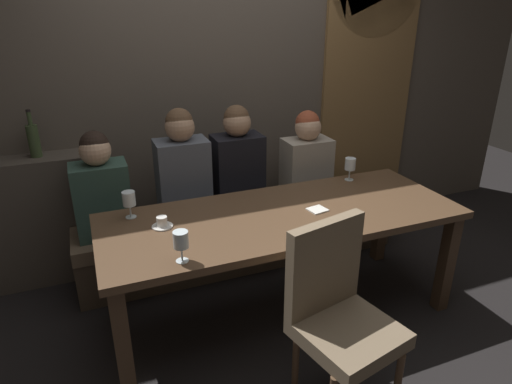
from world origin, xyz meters
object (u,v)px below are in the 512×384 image
Objects in this scene: dining_table at (283,226)px; wine_bottle_pale_label at (34,140)px; banquette_bench at (244,236)px; wine_glass_end_right at (181,240)px; chair_near_side at (338,308)px; wine_glass_center_back at (129,199)px; diner_far_end at (238,163)px; wine_glass_far_left at (350,165)px; diner_redhead at (101,188)px; diner_bearded at (183,171)px; diner_near_end at (306,160)px; espresso_cup at (162,223)px.

dining_table is 1.78m from wine_bottle_pale_label.
dining_table is at bearing -90.00° from banquette_bench.
wine_bottle_pale_label is 1.54m from wine_glass_end_right.
wine_glass_center_back is (-0.83, 1.01, 0.30)m from chair_near_side.
diner_far_end is 4.96× the size of wine_glass_far_left.
diner_redhead is (-1.01, 0.70, 0.14)m from dining_table.
diner_redhead is (-1.01, 0.00, 0.56)m from banquette_bench.
diner_bearded is (-0.45, -0.01, 0.62)m from banquette_bench.
chair_near_side is at bearing -91.57° from banquette_bench.
diner_bearded reaches higher than diner_redhead.
diner_near_end reaches higher than banquette_bench.
diner_near_end is at bearing -3.91° from diner_far_end.
dining_table is 3.02× the size of diner_redhead.
dining_table is 0.79m from wine_glass_end_right.
wine_glass_end_right is at bearing -103.57° from diner_bearded.
diner_redhead is 1.53m from diner_near_end.
diner_redhead is 0.56m from diner_bearded.
wine_bottle_pale_label reaches higher than chair_near_side.
diner_bearded is 5.07× the size of wine_glass_center_back.
diner_far_end is 1.24m from wine_glass_end_right.
wine_bottle_pale_label is (-1.34, 1.77, 0.51)m from chair_near_side.
chair_near_side is 5.98× the size of wine_glass_end_right.
chair_near_side is 5.98× the size of wine_glass_far_left.
diner_redhead reaches higher than dining_table.
dining_table is 2.24× the size of chair_near_side.
diner_redhead is at bearing 106.98° from wine_glass_end_right.
diner_redhead is 4.44× the size of wine_glass_end_right.
diner_bearded is 6.93× the size of espresso_cup.
chair_near_side is 1.34m from wine_glass_center_back.
banquette_bench is 15.24× the size of wine_glass_far_left.
diner_far_end is at bearing 42.95° from espresso_cup.
wine_glass_end_right reaches higher than dining_table.
diner_redhead is 0.99× the size of diner_near_end.
wine_bottle_pale_label is at bearing 116.60° from wine_glass_end_right.
espresso_cup is at bearing 173.05° from dining_table.
wine_glass_far_left is at bearing 25.84° from dining_table.
dining_table is 0.94m from wine_glass_center_back.
wine_glass_end_right and wine_glass_far_left have the same top height.
wine_glass_center_back is 1.37× the size of espresso_cup.
diner_near_end is (0.52, -0.01, 0.57)m from banquette_bench.
wine_glass_far_left is (0.72, 1.05, 0.30)m from chair_near_side.
dining_table is 13.41× the size of wine_glass_center_back.
chair_near_side is at bearing -111.63° from diner_near_end.
diner_near_end is at bearing 39.56° from wine_glass_end_right.
diner_near_end is at bearing 16.20° from wine_glass_center_back.
banquette_bench is 3.00× the size of diner_bearded.
wine_bottle_pale_label reaches higher than wine_glass_far_left.
chair_near_side is at bearing -55.75° from diner_redhead.
diner_redhead is 0.90× the size of diner_far_end.
banquette_bench is at bearing 90.00° from dining_table.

